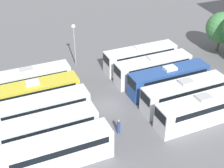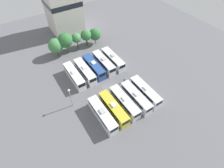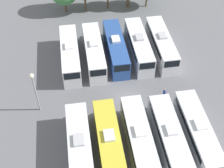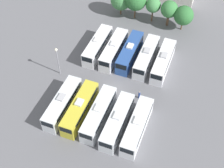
{
  "view_description": "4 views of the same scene",
  "coord_description": "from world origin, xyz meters",
  "px_view_note": "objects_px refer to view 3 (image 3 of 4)",
  "views": [
    {
      "loc": [
        29.22,
        -12.19,
        23.04
      ],
      "look_at": [
        -1.2,
        1.02,
        2.28
      ],
      "focal_mm": 50.0,
      "sensor_mm": 36.0,
      "label": 1
    },
    {
      "loc": [
        -17.95,
        -30.03,
        39.27
      ],
      "look_at": [
        0.49,
        -1.3,
        2.28
      ],
      "focal_mm": 28.0,
      "sensor_mm": 36.0,
      "label": 2
    },
    {
      "loc": [
        -6.29,
        -28.2,
        32.48
      ],
      "look_at": [
        -1.8,
        1.03,
        1.85
      ],
      "focal_mm": 50.0,
      "sensor_mm": 36.0,
      "label": 3
    },
    {
      "loc": [
        13.64,
        -37.61,
        45.65
      ],
      "look_at": [
        -0.17,
        -1.37,
        2.27
      ],
      "focal_mm": 50.0,
      "sensor_mm": 36.0,
      "label": 4
    }
  ],
  "objects_px": {
    "bus_5": "(70,54)",
    "bus_9": "(161,44)",
    "bus_4": "(197,132)",
    "bus_7": "(116,48)",
    "worker_person": "(164,94)",
    "bus_1": "(109,143)",
    "bus_8": "(139,46)",
    "bus_3": "(169,137)",
    "light_pole": "(34,86)",
    "bus_2": "(139,139)",
    "bus_0": "(80,148)",
    "bus_6": "(94,52)"
  },
  "relations": [
    {
      "from": "bus_7",
      "to": "bus_9",
      "type": "height_order",
      "value": "same"
    },
    {
      "from": "bus_3",
      "to": "bus_6",
      "type": "relative_size",
      "value": 1.0
    },
    {
      "from": "bus_5",
      "to": "bus_6",
      "type": "bearing_deg",
      "value": 1.09
    },
    {
      "from": "bus_8",
      "to": "bus_7",
      "type": "bearing_deg",
      "value": 179.03
    },
    {
      "from": "bus_0",
      "to": "bus_4",
      "type": "bearing_deg",
      "value": 0.11
    },
    {
      "from": "bus_6",
      "to": "bus_1",
      "type": "bearing_deg",
      "value": -90.34
    },
    {
      "from": "bus_0",
      "to": "worker_person",
      "type": "distance_m",
      "value": 14.24
    },
    {
      "from": "bus_1",
      "to": "bus_6",
      "type": "bearing_deg",
      "value": 89.66
    },
    {
      "from": "bus_4",
      "to": "bus_8",
      "type": "bearing_deg",
      "value": 101.49
    },
    {
      "from": "bus_4",
      "to": "bus_7",
      "type": "height_order",
      "value": "same"
    },
    {
      "from": "bus_7",
      "to": "bus_8",
      "type": "xyz_separation_m",
      "value": [
        3.63,
        -0.06,
        0.0
      ]
    },
    {
      "from": "bus_0",
      "to": "light_pole",
      "type": "height_order",
      "value": "light_pole"
    },
    {
      "from": "bus_0",
      "to": "bus_9",
      "type": "relative_size",
      "value": 1.0
    },
    {
      "from": "bus_4",
      "to": "bus_8",
      "type": "height_order",
      "value": "same"
    },
    {
      "from": "bus_0",
      "to": "bus_2",
      "type": "height_order",
      "value": "same"
    },
    {
      "from": "bus_1",
      "to": "bus_6",
      "type": "relative_size",
      "value": 1.0
    },
    {
      "from": "bus_5",
      "to": "bus_8",
      "type": "relative_size",
      "value": 1.0
    },
    {
      "from": "bus_5",
      "to": "bus_6",
      "type": "xyz_separation_m",
      "value": [
        3.64,
        0.07,
        0.0
      ]
    },
    {
      "from": "bus_0",
      "to": "bus_1",
      "type": "bearing_deg",
      "value": 1.32
    },
    {
      "from": "bus_6",
      "to": "bus_4",
      "type": "bearing_deg",
      "value": -57.76
    },
    {
      "from": "bus_0",
      "to": "worker_person",
      "type": "xyz_separation_m",
      "value": [
        12.1,
        7.44,
        -0.96
      ]
    },
    {
      "from": "bus_5",
      "to": "bus_8",
      "type": "height_order",
      "value": "same"
    },
    {
      "from": "bus_1",
      "to": "bus_5",
      "type": "distance_m",
      "value": 16.91
    },
    {
      "from": "bus_8",
      "to": "bus_9",
      "type": "relative_size",
      "value": 1.0
    },
    {
      "from": "bus_5",
      "to": "light_pole",
      "type": "bearing_deg",
      "value": -118.4
    },
    {
      "from": "bus_0",
      "to": "bus_3",
      "type": "relative_size",
      "value": 1.0
    },
    {
      "from": "bus_2",
      "to": "bus_3",
      "type": "distance_m",
      "value": 3.59
    },
    {
      "from": "worker_person",
      "to": "bus_4",
      "type": "bearing_deg",
      "value": -75.55
    },
    {
      "from": "bus_2",
      "to": "bus_9",
      "type": "distance_m",
      "value": 18.22
    },
    {
      "from": "bus_4",
      "to": "worker_person",
      "type": "distance_m",
      "value": 7.72
    },
    {
      "from": "bus_8",
      "to": "bus_1",
      "type": "bearing_deg",
      "value": -112.83
    },
    {
      "from": "bus_9",
      "to": "bus_0",
      "type": "bearing_deg",
      "value": -129.85
    },
    {
      "from": "bus_2",
      "to": "bus_7",
      "type": "bearing_deg",
      "value": 90.1
    },
    {
      "from": "bus_3",
      "to": "light_pole",
      "type": "xyz_separation_m",
      "value": [
        -15.35,
        8.13,
        2.81
      ]
    },
    {
      "from": "bus_1",
      "to": "bus_5",
      "type": "xyz_separation_m",
      "value": [
        -3.54,
        16.54,
        0.0
      ]
    },
    {
      "from": "bus_4",
      "to": "bus_8",
      "type": "relative_size",
      "value": 1.0
    },
    {
      "from": "bus_2",
      "to": "bus_3",
      "type": "relative_size",
      "value": 1.0
    },
    {
      "from": "bus_8",
      "to": "worker_person",
      "type": "bearing_deg",
      "value": -80.84
    },
    {
      "from": "bus_2",
      "to": "bus_6",
      "type": "height_order",
      "value": "same"
    },
    {
      "from": "bus_1",
      "to": "bus_7",
      "type": "bearing_deg",
      "value": 78.34
    },
    {
      "from": "bus_7",
      "to": "worker_person",
      "type": "bearing_deg",
      "value": -61.81
    },
    {
      "from": "bus_0",
      "to": "bus_4",
      "type": "xyz_separation_m",
      "value": [
        14.01,
        0.03,
        0.0
      ]
    },
    {
      "from": "light_pole",
      "to": "bus_9",
      "type": "bearing_deg",
      "value": 25.36
    },
    {
      "from": "bus_7",
      "to": "bus_9",
      "type": "bearing_deg",
      "value": -1.52
    },
    {
      "from": "bus_3",
      "to": "bus_4",
      "type": "bearing_deg",
      "value": 3.62
    },
    {
      "from": "bus_3",
      "to": "worker_person",
      "type": "relative_size",
      "value": 6.16
    },
    {
      "from": "bus_5",
      "to": "bus_9",
      "type": "height_order",
      "value": "same"
    },
    {
      "from": "bus_1",
      "to": "bus_4",
      "type": "relative_size",
      "value": 1.0
    },
    {
      "from": "bus_5",
      "to": "bus_9",
      "type": "relative_size",
      "value": 1.0
    },
    {
      "from": "bus_6",
      "to": "bus_7",
      "type": "distance_m",
      "value": 3.44
    }
  ]
}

